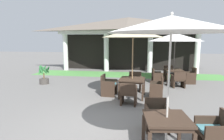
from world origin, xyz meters
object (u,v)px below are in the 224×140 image
at_px(patio_table_near_foreground, 173,71).
at_px(patio_chair_mid_left_west, 108,86).
at_px(patio_chair_near_foreground_east, 190,76).
at_px(patio_chair_mid_left_south, 129,94).
at_px(patio_chair_near_foreground_south, 178,80).
at_px(patio_table_mid_left, 132,81).
at_px(patio_chair_near_foreground_north, 169,73).
at_px(patio_umbrella_mid_right, 171,26).
at_px(patio_umbrella_near_foreground, 175,37).
at_px(patio_chair_mid_left_north, 135,82).
at_px(patio_chair_near_foreground_west, 157,76).
at_px(patio_umbrella_mid_left, 133,34).
at_px(potted_palm_left_edge, 44,77).
at_px(patio_table_mid_right, 167,122).
at_px(patio_chair_mid_left_east, 157,88).
at_px(patio_chair_mid_right_east, 215,133).
at_px(patio_chair_mid_right_north, 157,115).

relative_size(patio_table_near_foreground, patio_chair_mid_left_west, 1.10).
bearing_deg(patio_chair_near_foreground_east, patio_chair_mid_left_south, 135.69).
height_order(patio_chair_near_foreground_south, patio_table_mid_left, patio_chair_near_foreground_south).
height_order(patio_chair_near_foreground_north, patio_umbrella_mid_right, patio_umbrella_mid_right).
relative_size(patio_umbrella_near_foreground, patio_umbrella_mid_right, 1.00).
height_order(patio_chair_mid_left_south, patio_chair_mid_left_north, patio_chair_mid_left_north).
relative_size(patio_chair_near_foreground_east, patio_chair_mid_left_north, 1.01).
xyz_separation_m(patio_umbrella_near_foreground, patio_chair_near_foreground_west, (-0.88, -0.10, -2.06)).
xyz_separation_m(patio_umbrella_mid_left, potted_palm_left_edge, (-4.74, 1.59, -2.21)).
bearing_deg(patio_table_mid_left, patio_umbrella_near_foreground, 53.82).
relative_size(patio_chair_near_foreground_east, potted_palm_left_edge, 0.84).
xyz_separation_m(patio_chair_near_foreground_east, patio_table_mid_right, (-2.04, -6.66, 0.25)).
xyz_separation_m(patio_chair_mid_left_east, patio_table_mid_right, (-0.09, -3.67, 0.23)).
bearing_deg(patio_umbrella_near_foreground, patio_chair_near_foreground_west, -173.35).
bearing_deg(patio_chair_mid_left_south, patio_chair_mid_left_east, 44.84).
height_order(patio_chair_near_foreground_west, patio_table_mid_right, patio_chair_near_foreground_west).
height_order(patio_table_mid_right, potted_palm_left_edge, potted_palm_left_edge).
xyz_separation_m(patio_chair_near_foreground_east, potted_palm_left_edge, (-7.68, -1.33, -0.05)).
bearing_deg(patio_chair_mid_left_south, patio_chair_near_foreground_west, 75.41).
height_order(patio_umbrella_near_foreground, patio_chair_mid_left_north, patio_umbrella_near_foreground).
height_order(patio_chair_near_foreground_south, patio_chair_mid_left_east, patio_chair_mid_left_east).
distance_m(patio_chair_near_foreground_east, patio_chair_near_foreground_west, 1.78).
height_order(patio_chair_near_foreground_west, patio_table_mid_left, patio_chair_near_foreground_west).
xyz_separation_m(patio_chair_near_foreground_east, patio_chair_mid_left_west, (-3.94, -2.85, 0.01)).
bearing_deg(patio_table_mid_right, patio_chair_mid_left_north, 99.99).
bearing_deg(patio_chair_mid_left_north, patio_chair_mid_left_east, 135.09).
xyz_separation_m(patio_table_mid_right, potted_palm_left_edge, (-5.64, 5.33, -0.30)).
height_order(patio_umbrella_near_foreground, patio_chair_near_foreground_south, patio_umbrella_near_foreground).
distance_m(patio_table_near_foreground, patio_chair_mid_left_north, 2.71).
bearing_deg(patio_chair_near_foreground_south, patio_table_mid_right, -109.16).
bearing_deg(patio_table_near_foreground, patio_chair_near_foreground_north, 96.65).
bearing_deg(patio_chair_near_foreground_east, patio_umbrella_near_foreground, 90.00).
bearing_deg(patio_chair_near_foreground_west, patio_umbrella_mid_left, -30.06).
distance_m(patio_umbrella_near_foreground, potted_palm_left_edge, 7.22).
height_order(patio_chair_near_foreground_east, patio_chair_mid_left_east, patio_chair_mid_left_east).
bearing_deg(patio_table_near_foreground, patio_umbrella_mid_left, -126.18).
distance_m(patio_chair_mid_left_south, patio_chair_mid_left_north, 1.98).
bearing_deg(patio_umbrella_mid_left, patio_chair_near_foreground_east, 44.72).
height_order(patio_table_mid_right, patio_umbrella_mid_right, patio_umbrella_mid_right).
bearing_deg(patio_table_mid_left, patio_chair_near_foreground_west, 66.59).
bearing_deg(patio_chair_mid_right_east, patio_table_mid_right, 90.00).
relative_size(patio_chair_mid_left_north, patio_chair_mid_right_north, 1.08).
bearing_deg(potted_palm_left_edge, patio_chair_mid_left_west, -22.05).
relative_size(patio_chair_near_foreground_south, patio_chair_mid_left_south, 0.96).
bearing_deg(patio_chair_mid_left_north, patio_umbrella_near_foreground, -133.53).
height_order(patio_table_near_foreground, patio_chair_mid_left_south, patio_chair_mid_left_south).
relative_size(patio_chair_mid_right_east, patio_chair_mid_right_north, 1.11).
bearing_deg(patio_chair_mid_left_south, patio_chair_mid_left_west, 135.15).
xyz_separation_m(patio_chair_near_foreground_south, patio_chair_mid_left_south, (-2.23, -2.91, 0.03)).
relative_size(patio_chair_near_foreground_east, patio_chair_mid_left_west, 0.99).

